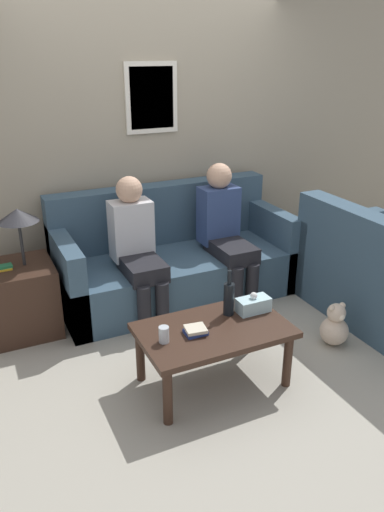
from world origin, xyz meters
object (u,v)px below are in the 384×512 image
at_px(coffee_table, 214,336).
at_px(person_right, 225,227).
at_px(person_left, 136,244).
at_px(teddy_bear, 335,327).
at_px(couch_main, 173,260).
at_px(wine_bottle, 229,298).
at_px(drinking_glass, 164,334).

relative_size(coffee_table, person_right, 0.83).
bearing_deg(person_left, person_right, 1.43).
relative_size(person_right, teddy_bear, 3.46).
xyz_separation_m(couch_main, wine_bottle, (-0.12, -1.24, 0.23)).
bearing_deg(person_right, wine_bottle, -117.42).
bearing_deg(teddy_bear, drinking_glass, -178.09).
height_order(coffee_table, teddy_bear, coffee_table).
bearing_deg(person_left, coffee_table, -84.15).
bearing_deg(coffee_table, teddy_bear, 1.62).
height_order(coffee_table, wine_bottle, wine_bottle).
bearing_deg(drinking_glass, person_right, 47.77).
relative_size(coffee_table, teddy_bear, 2.87).
bearing_deg(wine_bottle, couch_main, 84.35).
bearing_deg(person_left, wine_bottle, -74.24).
relative_size(coffee_table, wine_bottle, 3.01).
distance_m(couch_main, drinking_glass, 1.53).
height_order(coffee_table, person_left, person_left).
bearing_deg(person_right, coffee_table, -121.59).
distance_m(person_left, teddy_bear, 1.69).
height_order(coffee_table, drinking_glass, drinking_glass).
relative_size(wine_bottle, person_right, 0.28).
bearing_deg(wine_bottle, person_right, 62.58).
height_order(wine_bottle, drinking_glass, wine_bottle).
height_order(drinking_glass, person_left, person_left).
height_order(person_right, teddy_bear, person_right).
bearing_deg(teddy_bear, person_right, 106.71).
height_order(couch_main, drinking_glass, couch_main).
distance_m(person_right, teddy_bear, 1.28).
xyz_separation_m(coffee_table, wine_bottle, (0.17, 0.12, 0.18)).
bearing_deg(wine_bottle, teddy_bear, -5.61).
xyz_separation_m(drinking_glass, person_left, (0.24, 1.16, 0.14)).
distance_m(coffee_table, person_left, 1.18).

